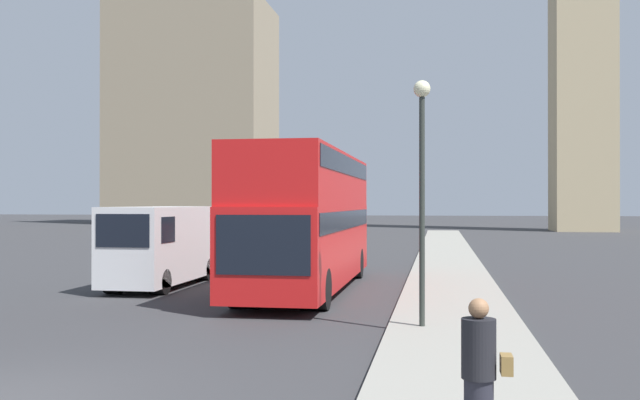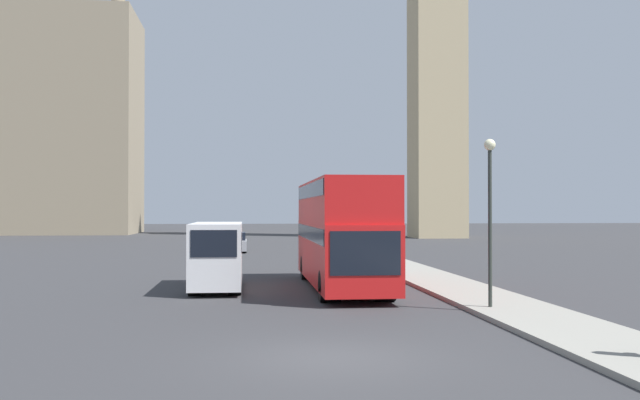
{
  "view_description": "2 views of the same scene",
  "coord_description": "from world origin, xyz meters",
  "px_view_note": "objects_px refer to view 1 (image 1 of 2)",
  "views": [
    {
      "loc": [
        6.08,
        -8.96,
        2.75
      ],
      "look_at": [
        2.67,
        11.38,
        2.84
      ],
      "focal_mm": 40.0,
      "sensor_mm": 36.0,
      "label": 1
    },
    {
      "loc": [
        -1.82,
        -15.14,
        3.14
      ],
      "look_at": [
        1.94,
        20.79,
        3.66
      ],
      "focal_mm": 40.0,
      "sensor_mm": 36.0,
      "label": 2
    }
  ],
  "objects_px": {
    "red_double_decker_bus": "(307,214)",
    "white_van": "(161,244)",
    "parked_sedan": "(310,234)",
    "street_lamp": "(422,162)",
    "pedestrian": "(480,376)"
  },
  "relations": [
    {
      "from": "red_double_decker_bus",
      "to": "white_van",
      "type": "bearing_deg",
      "value": 177.33
    },
    {
      "from": "red_double_decker_bus",
      "to": "white_van",
      "type": "xyz_separation_m",
      "value": [
        -4.93,
        0.23,
        -0.99
      ]
    },
    {
      "from": "white_van",
      "to": "parked_sedan",
      "type": "xyz_separation_m",
      "value": [
        0.31,
        25.61,
        -0.75
      ]
    },
    {
      "from": "parked_sedan",
      "to": "white_van",
      "type": "bearing_deg",
      "value": -90.69
    },
    {
      "from": "red_double_decker_bus",
      "to": "street_lamp",
      "type": "bearing_deg",
      "value": -61.13
    },
    {
      "from": "pedestrian",
      "to": "parked_sedan",
      "type": "height_order",
      "value": "pedestrian"
    },
    {
      "from": "street_lamp",
      "to": "parked_sedan",
      "type": "xyz_separation_m",
      "value": [
        -8.35,
        32.6,
        -2.95
      ]
    },
    {
      "from": "street_lamp",
      "to": "parked_sedan",
      "type": "distance_m",
      "value": 33.78
    },
    {
      "from": "parked_sedan",
      "to": "red_double_decker_bus",
      "type": "bearing_deg",
      "value": -79.86
    },
    {
      "from": "white_van",
      "to": "pedestrian",
      "type": "xyz_separation_m",
      "value": [
        9.43,
        -14.65,
        -0.46
      ]
    },
    {
      "from": "street_lamp",
      "to": "red_double_decker_bus",
      "type": "bearing_deg",
      "value": 118.87
    },
    {
      "from": "pedestrian",
      "to": "parked_sedan",
      "type": "distance_m",
      "value": 41.28
    },
    {
      "from": "white_van",
      "to": "pedestrian",
      "type": "bearing_deg",
      "value": -57.23
    },
    {
      "from": "red_double_decker_bus",
      "to": "street_lamp",
      "type": "distance_m",
      "value": 7.82
    },
    {
      "from": "red_double_decker_bus",
      "to": "white_van",
      "type": "relative_size",
      "value": 1.9
    }
  ]
}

